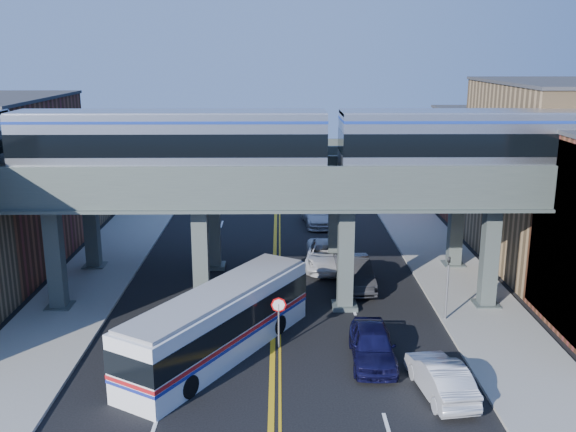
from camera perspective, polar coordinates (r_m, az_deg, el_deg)
name	(u,v)px	position (r m, az deg, el deg)	size (l,w,h in m)	color
ground	(272,378)	(29.31, -1.43, -14.22)	(120.00, 120.00, 0.00)	black
sidewalk_west	(80,295)	(40.14, -18.02, -6.66)	(5.00, 70.00, 0.16)	gray
sidewalk_east	(467,293)	(39.93, 15.59, -6.58)	(5.00, 70.00, 0.16)	gray
building_west_c	(61,171)	(58.74, -19.52, 3.79)	(8.00, 10.00, 8.00)	olive
building_east_b	(552,176)	(46.18, 22.42, 3.33)	(8.00, 14.00, 12.00)	olive
building_east_c	(489,164)	(58.42, 17.39, 4.40)	(8.00, 10.00, 9.00)	brown
mural_panel	(570,248)	(34.21, 23.80, -2.60)	(0.10, 9.50, 9.50)	teal
elevated_viaduct_near	(273,196)	(34.55, -1.35, 1.77)	(52.00, 3.60, 7.40)	#404A47
elevated_viaduct_far	(274,172)	(41.41, -1.25, 3.91)	(52.00, 3.60, 7.40)	#404A47
transit_train	(171,142)	(34.50, -10.35, 6.47)	(50.50, 3.17, 3.70)	black
stop_sign	(279,314)	(31.23, -0.83, -8.74)	(0.76, 0.09, 2.63)	slate
traffic_signal	(448,281)	(34.95, 14.00, -5.65)	(0.15, 0.18, 4.10)	slate
transit_bus	(220,323)	(30.84, -6.10, -9.47)	(8.53, 11.69, 3.10)	white
car_lane_a	(372,345)	(30.58, 7.52, -11.28)	(2.00, 4.97, 1.69)	black
car_lane_b	(354,273)	(39.55, 5.89, -5.04)	(1.91, 5.49, 1.81)	#29292C
car_lane_c	(327,255)	(43.01, 3.45, -3.46)	(2.77, 6.00, 1.67)	silver
car_lane_d	(318,215)	(53.40, 2.66, 0.11)	(2.30, 5.65, 1.64)	silver
car_parked_curb	(441,377)	(28.48, 13.41, -13.78)	(1.65, 4.72, 1.56)	silver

